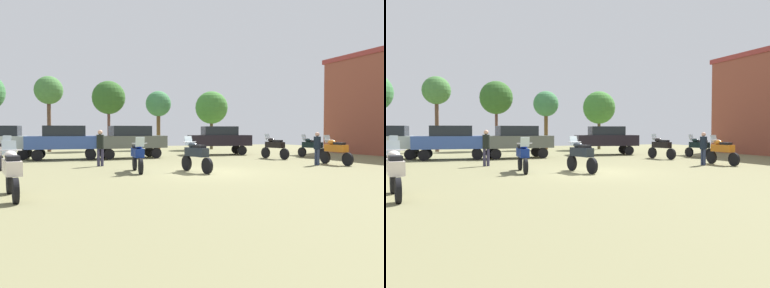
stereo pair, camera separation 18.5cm
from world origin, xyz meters
The scene contains 17 objects.
ground_plane centered at (0.00, 0.00, 0.01)m, with size 44.00×52.00×0.02m.
motorcycle_1 centered at (7.56, 0.67, 0.75)m, with size 0.62×2.17×1.49m.
motorcycle_2 centered at (7.00, 5.20, 0.76)m, with size 0.73×2.19×1.50m.
motorcycle_3 centered at (9.78, 5.18, 0.74)m, with size 0.73×2.22×1.46m.
motorcycle_5 centered at (-2.54, 0.98, 0.74)m, with size 0.62×2.24×1.46m.
motorcycle_6 centered at (-0.29, 0.11, 0.75)m, with size 0.70×2.18×1.49m.
motorcycle_7 centered at (-7.72, 4.54, 0.76)m, with size 0.64×2.23×1.50m.
motorcycle_8 centered at (-6.99, -3.76, 0.74)m, with size 0.66×2.26×1.45m.
car_1 centered at (5.70, 10.12, 1.19)m, with size 4.57×2.61×2.00m.
car_3 centered at (-0.98, 9.10, 1.19)m, with size 4.36×1.95×2.00m.
car_4 centered at (-4.82, 9.43, 1.19)m, with size 4.47×2.25×2.00m.
person_1 centered at (6.48, 0.77, 0.97)m, with size 0.36×0.36×1.63m.
person_2 centered at (-3.55, 4.26, 1.04)m, with size 0.36×0.36×1.75m.
tree_1 centered at (-5.40, 18.40, 4.86)m, with size 2.24×2.24×6.05m.
tree_3 centered at (-0.61, 18.62, 4.51)m, with size 2.82×2.82×5.92m.
tree_6 centered at (3.81, 18.65, 4.05)m, with size 2.27×2.27×5.24m.
tree_7 centered at (8.43, 17.31, 3.79)m, with size 2.95×2.95×5.27m.
Camera 1 is at (-6.42, -14.52, 1.75)m, focal length 36.08 mm.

